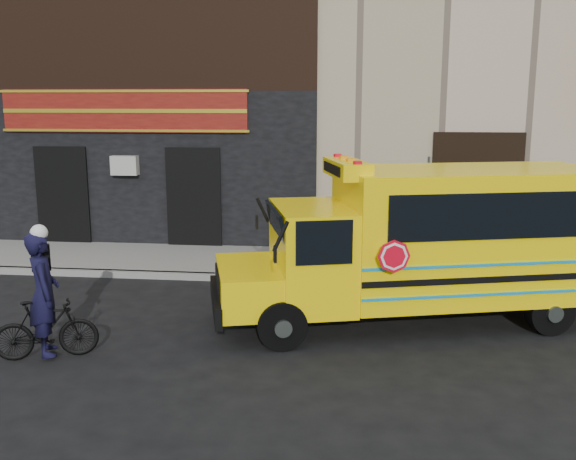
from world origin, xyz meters
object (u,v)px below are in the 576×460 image
(bicycle, at_px, (46,329))
(cyclist, at_px, (44,297))
(sign_pole, at_px, (427,212))
(school_bus, at_px, (433,239))

(bicycle, xyz_separation_m, cyclist, (-0.03, 0.07, 0.50))
(sign_pole, relative_size, cyclist, 1.41)
(sign_pole, height_order, cyclist, sign_pole)
(sign_pole, xyz_separation_m, bicycle, (-6.20, -5.25, -1.05))
(school_bus, height_order, bicycle, school_bus)
(school_bus, bearing_deg, bicycle, -158.01)
(school_bus, xyz_separation_m, cyclist, (-6.06, -2.37, -0.54))
(school_bus, relative_size, bicycle, 4.65)
(sign_pole, bearing_deg, cyclist, -140.22)
(school_bus, bearing_deg, cyclist, -158.64)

